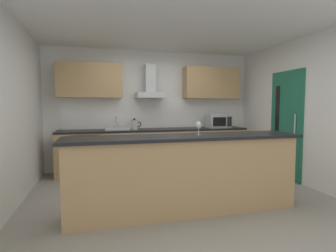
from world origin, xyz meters
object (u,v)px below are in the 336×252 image
object	(u,v)px
wine_glass	(199,126)
kettle	(134,125)
oven	(152,150)
sink	(117,129)
refrigerator	(86,154)
microwave	(218,121)
range_hood	(150,87)

from	to	relation	value
wine_glass	kettle	bearing A→B (deg)	103.98
oven	sink	xyz separation A→B (m)	(-0.72, 0.01, 0.47)
refrigerator	kettle	bearing A→B (deg)	-1.84
microwave	range_hood	distance (m)	1.70
oven	kettle	world-z (taller)	kettle
microwave	sink	size ratio (longest dim) A/B	1.00
refrigerator	sink	bearing A→B (deg)	1.28
refrigerator	sink	size ratio (longest dim) A/B	1.70
oven	range_hood	size ratio (longest dim) A/B	1.11
oven	sink	world-z (taller)	sink
oven	refrigerator	world-z (taller)	oven
wine_glass	range_hood	bearing A→B (deg)	94.31
sink	kettle	xyz separation A→B (m)	(0.35, -0.04, 0.08)
microwave	kettle	distance (m)	1.90
oven	wine_glass	xyz separation A→B (m)	(0.18, -2.24, 0.68)
refrigerator	microwave	bearing A→B (deg)	-0.50
oven	wine_glass	bearing A→B (deg)	-85.44
sink	kettle	world-z (taller)	sink
microwave	range_hood	size ratio (longest dim) A/B	0.69
oven	range_hood	bearing A→B (deg)	90.00
refrigerator	oven	bearing A→B (deg)	0.12
microwave	wine_glass	xyz separation A→B (m)	(-1.35, -2.21, 0.09)
microwave	kettle	xyz separation A→B (m)	(-1.90, -0.01, -0.04)
refrigerator	kettle	size ratio (longest dim) A/B	2.94
oven	range_hood	distance (m)	1.33
microwave	sink	world-z (taller)	microwave
range_hood	wine_glass	xyz separation A→B (m)	(0.18, -2.37, -0.65)
refrigerator	kettle	distance (m)	1.13
refrigerator	microwave	world-z (taller)	microwave
microwave	wine_glass	bearing A→B (deg)	-121.33
range_hood	kettle	bearing A→B (deg)	-156.22
range_hood	wine_glass	bearing A→B (deg)	-85.69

